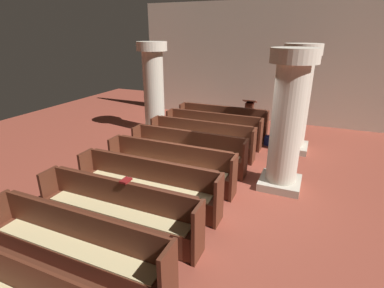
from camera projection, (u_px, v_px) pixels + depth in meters
name	position (u px, v px, depth m)	size (l,w,h in m)	color
ground_plane	(207.00, 184.00, 6.94)	(19.20, 19.20, 0.00)	brown
back_wall	(263.00, 63.00, 11.36)	(10.00, 0.16, 4.50)	beige
pew_row_0	(222.00, 120.00, 10.20)	(3.10, 0.46, 0.96)	#562819
pew_row_1	(213.00, 128.00, 9.35)	(3.10, 0.46, 0.96)	#562819
pew_row_2	(201.00, 138.00, 8.49)	(3.10, 0.47, 0.96)	#562819
pew_row_3	(188.00, 149.00, 7.64)	(3.10, 0.46, 0.96)	#562819
pew_row_4	(170.00, 164.00, 6.79)	(3.10, 0.46, 0.96)	#562819
pew_row_5	(148.00, 183.00, 5.93)	(3.10, 0.47, 0.96)	#562819
pew_row_6	(118.00, 209.00, 5.08)	(3.10, 0.46, 0.96)	#562819
pew_row_7	(75.00, 244.00, 4.22)	(3.10, 0.46, 0.96)	#562819
pillar_aisle_side	(297.00, 97.00, 8.44)	(1.02, 1.02, 3.08)	#B6AD9A
pillar_far_side	(154.00, 86.00, 10.15)	(1.02, 1.02, 3.08)	#B6AD9A
pillar_aisle_rear	(287.00, 120.00, 6.29)	(0.98, 0.98, 3.08)	#B6AD9A
lectern	(249.00, 116.00, 10.90)	(0.48, 0.45, 1.08)	#411E13
hymn_book	(126.00, 180.00, 5.04)	(0.14, 0.20, 0.04)	maroon
kneeler_box_navy	(271.00, 141.00, 9.31)	(0.40, 0.29, 0.28)	navy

